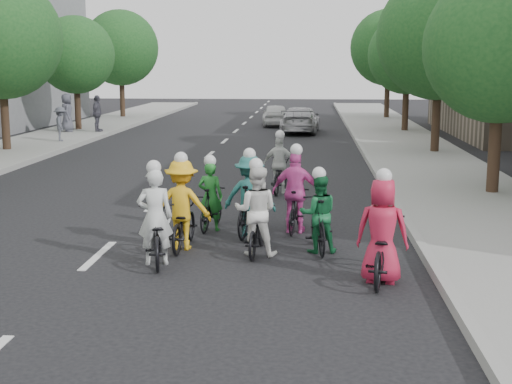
# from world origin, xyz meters

# --- Properties ---
(ground) EXTENTS (120.00, 120.00, 0.00)m
(ground) POSITION_xyz_m (0.00, 0.00, 0.00)
(ground) COLOR black
(ground) RESTS_ON ground
(curb_left) EXTENTS (0.18, 80.00, 0.18)m
(curb_left) POSITION_xyz_m (-6.05, 10.00, 0.09)
(curb_left) COLOR #999993
(curb_left) RESTS_ON ground
(sidewalk_right) EXTENTS (4.00, 80.00, 0.15)m
(sidewalk_right) POSITION_xyz_m (8.00, 10.00, 0.07)
(sidewalk_right) COLOR gray
(sidewalk_right) RESTS_ON ground
(curb_right) EXTENTS (0.18, 80.00, 0.18)m
(curb_right) POSITION_xyz_m (6.05, 10.00, 0.09)
(curb_right) COLOR #999993
(curb_right) RESTS_ON ground
(tree_l_3) EXTENTS (4.80, 4.80, 6.93)m
(tree_l_3) POSITION_xyz_m (-8.20, 15.00, 4.52)
(tree_l_3) COLOR black
(tree_l_3) RESTS_ON ground
(tree_l_4) EXTENTS (4.00, 4.00, 5.97)m
(tree_l_4) POSITION_xyz_m (-8.20, 24.00, 3.96)
(tree_l_4) COLOR black
(tree_l_4) RESTS_ON ground
(tree_l_5) EXTENTS (4.80, 4.80, 6.93)m
(tree_l_5) POSITION_xyz_m (-8.20, 33.00, 4.52)
(tree_l_5) COLOR black
(tree_l_5) RESTS_ON ground
(tree_r_0) EXTENTS (4.00, 4.00, 5.97)m
(tree_r_0) POSITION_xyz_m (8.80, 6.60, 3.96)
(tree_r_0) COLOR black
(tree_r_0) RESTS_ON ground
(tree_r_1) EXTENTS (4.80, 4.80, 6.93)m
(tree_r_1) POSITION_xyz_m (8.80, 15.60, 4.52)
(tree_r_1) COLOR black
(tree_r_1) RESTS_ON ground
(tree_r_2) EXTENTS (4.00, 4.00, 5.97)m
(tree_r_2) POSITION_xyz_m (8.80, 24.60, 3.96)
(tree_r_2) COLOR black
(tree_r_2) RESTS_ON ground
(tree_r_3) EXTENTS (4.80, 4.80, 6.93)m
(tree_r_3) POSITION_xyz_m (8.80, 33.60, 4.52)
(tree_r_3) COLOR black
(tree_r_3) RESTS_ON ground
(cyclist_0) EXTENTS (1.01, 1.95, 1.87)m
(cyclist_0) POSITION_xyz_m (1.20, -0.40, 0.60)
(cyclist_0) COLOR black
(cyclist_0) RESTS_ON ground
(cyclist_1) EXTENTS (0.79, 1.81, 1.64)m
(cyclist_1) POSITION_xyz_m (4.09, 0.63, 0.62)
(cyclist_1) COLOR black
(cyclist_1) RESTS_ON ground
(cyclist_2) EXTENTS (1.15, 1.81, 1.89)m
(cyclist_2) POSITION_xyz_m (1.48, 0.66, 0.70)
(cyclist_2) COLOR black
(cyclist_2) RESTS_ON ground
(cyclist_3) EXTENTS (1.07, 1.59, 1.89)m
(cyclist_3) POSITION_xyz_m (3.64, 2.19, 0.70)
(cyclist_3) COLOR black
(cyclist_3) RESTS_ON ground
(cyclist_4) EXTENTS (1.01, 2.02, 1.89)m
(cyclist_4) POSITION_xyz_m (5.10, -1.19, 0.65)
(cyclist_4) COLOR black
(cyclist_4) RESTS_ON ground
(cyclist_5) EXTENTS (0.67, 1.59, 1.63)m
(cyclist_5) POSITION_xyz_m (1.81, 2.28, 0.57)
(cyclist_5) COLOR black
(cyclist_5) RESTS_ON ground
(cyclist_6) EXTENTS (0.86, 1.69, 1.83)m
(cyclist_6) POSITION_xyz_m (2.93, 0.34, 0.65)
(cyclist_6) COLOR black
(cyclist_6) RESTS_ON ground
(cyclist_7) EXTENTS (1.18, 1.89, 1.84)m
(cyclist_7) POSITION_xyz_m (2.69, 1.82, 0.71)
(cyclist_7) COLOR black
(cyclist_7) RESTS_ON ground
(cyclist_8) EXTENTS (0.98, 1.84, 1.74)m
(cyclist_8) POSITION_xyz_m (3.10, 6.86, 0.60)
(cyclist_8) COLOR black
(cyclist_8) RESTS_ON ground
(follow_car_lead) EXTENTS (2.11, 4.68, 1.33)m
(follow_car_lead) POSITION_xyz_m (3.42, 24.28, 0.67)
(follow_car_lead) COLOR #AEAEB2
(follow_car_lead) RESTS_ON ground
(follow_car_trail) EXTENTS (1.77, 3.81, 1.26)m
(follow_car_trail) POSITION_xyz_m (1.95, 28.39, 0.63)
(follow_car_trail) COLOR silver
(follow_car_trail) RESTS_ON ground
(spectator_0) EXTENTS (0.86, 1.11, 1.51)m
(spectator_0) POSITION_xyz_m (-7.06, 18.13, 0.91)
(spectator_0) COLOR #545662
(spectator_0) RESTS_ON sidewalk_left
(spectator_1) EXTENTS (0.50, 1.09, 1.82)m
(spectator_1) POSITION_xyz_m (-6.76, 22.62, 1.06)
(spectator_1) COLOR #545260
(spectator_1) RESTS_ON sidewalk_left
(spectator_2) EXTENTS (0.86, 1.07, 1.90)m
(spectator_2) POSITION_xyz_m (-8.27, 22.52, 1.10)
(spectator_2) COLOR #50505D
(spectator_2) RESTS_ON sidewalk_left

